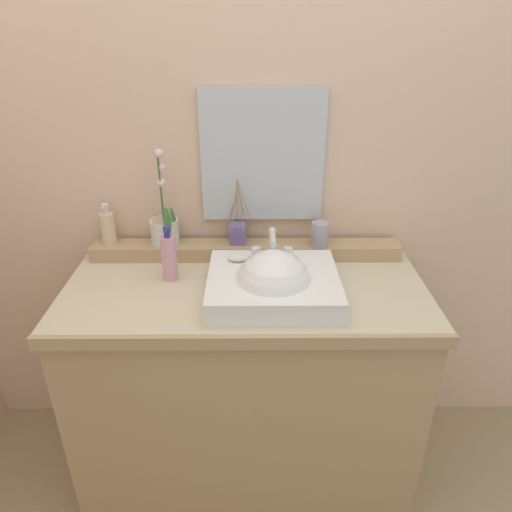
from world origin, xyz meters
TOP-DOWN VIEW (x-y plane):
  - floor at (0.00, 0.00)m, footprint 3.13×3.75m
  - wall_back at (0.00, 0.40)m, footprint 3.13×0.20m
  - vanity_cabinet at (0.00, -0.00)m, footprint 1.25×0.59m
  - back_ledge at (0.00, 0.23)m, footprint 1.18×0.10m
  - sink_basin at (0.09, -0.07)m, footprint 0.43×0.37m
  - soap_bar at (-0.02, 0.04)m, footprint 0.07×0.04m
  - potted_plant at (-0.31, 0.23)m, footprint 0.11×0.12m
  - soap_dispenser at (-0.52, 0.24)m, footprint 0.05×0.06m
  - tumbler_cup at (0.28, 0.21)m, footprint 0.07×0.07m
  - reed_diffuser at (-0.03, 0.24)m, footprint 0.11×0.10m
  - lotion_bottle at (-0.26, 0.06)m, footprint 0.05×0.06m
  - mirror at (0.06, 0.28)m, footprint 0.45×0.02m

SIDE VIEW (x-z plane):
  - floor at x=0.00m, z-range -0.10..0.00m
  - vanity_cabinet at x=0.00m, z-range 0.00..0.86m
  - back_ledge at x=0.00m, z-range 0.86..0.92m
  - sink_basin at x=0.09m, z-range 0.76..1.04m
  - lotion_bottle at x=-0.26m, z-range 0.85..1.05m
  - soap_bar at x=-0.02m, z-range 0.94..0.96m
  - reed_diffuser at x=-0.03m, z-range 0.83..1.09m
  - tumbler_cup at x=0.28m, z-range 0.92..1.01m
  - soap_dispenser at x=-0.52m, z-range 0.90..1.06m
  - potted_plant at x=-0.31m, z-range 0.80..1.17m
  - mirror at x=0.06m, z-range 1.00..1.48m
  - wall_back at x=0.00m, z-range 0.00..2.52m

